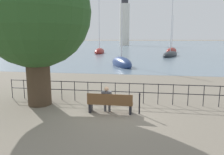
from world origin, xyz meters
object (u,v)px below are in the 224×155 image
shade_tree (35,13)px  harbor_lighthouse (125,22)px  park_bench (110,103)px  sailboat_1 (170,54)px  sailboat_2 (172,51)px  sailboat_3 (122,63)px  closed_umbrella (139,102)px  sailboat_0 (99,51)px  seated_person_left (107,98)px

shade_tree → harbor_lighthouse: 94.40m
park_bench → sailboat_1: size_ratio=0.16×
shade_tree → sailboat_1: size_ratio=0.58×
sailboat_1 → harbor_lighthouse: 64.66m
sailboat_2 → harbor_lighthouse: size_ratio=0.38×
sailboat_3 → closed_umbrella: bearing=-103.8°
closed_umbrella → sailboat_0: bearing=104.4°
sailboat_3 → shade_tree: bearing=-121.0°
closed_umbrella → sailboat_2: (6.20, 43.35, -0.19)m
shade_tree → harbor_lighthouse: harbor_lighthouse is taller
sailboat_1 → sailboat_3: bearing=-97.4°
park_bench → sailboat_1: (6.05, 32.68, -0.11)m
shade_tree → seated_person_left: 5.21m
seated_person_left → sailboat_0: bearing=102.4°
closed_umbrella → sailboat_3: size_ratio=0.13×
sailboat_1 → harbor_lighthouse: (-14.54, 62.14, 10.39)m
sailboat_3 → sailboat_0: bearing=86.0°
sailboat_0 → sailboat_2: (16.09, 4.92, -0.04)m
park_bench → sailboat_3: bearing=94.5°
seated_person_left → sailboat_3: (-1.15, 16.68, -0.31)m
harbor_lighthouse → seated_person_left: bearing=-85.0°
closed_umbrella → harbor_lighthouse: bearing=95.9°
closed_umbrella → sailboat_1: sailboat_1 is taller
shade_tree → harbor_lighthouse: (-4.81, 94.07, 6.28)m
sailboat_0 → sailboat_3: sailboat_0 is taller
sailboat_1 → sailboat_3: size_ratio=1.64×
sailboat_0 → sailboat_2: sailboat_0 is taller
shade_tree → closed_umbrella: (4.96, -0.68, -3.88)m
park_bench → harbor_lighthouse: 95.75m
sailboat_1 → harbor_lighthouse: harbor_lighthouse is taller
sailboat_3 → seated_person_left: bearing=-108.7°
park_bench → sailboat_1: 33.24m
sailboat_1 → harbor_lighthouse: bearing=120.5°
park_bench → seated_person_left: bearing=154.0°
sailboat_1 → shade_tree: bearing=-89.6°
shade_tree → park_bench: bearing=-11.5°
seated_person_left → harbor_lighthouse: harbor_lighthouse is taller
park_bench → sailboat_3: sailboat_3 is taller
shade_tree → sailboat_0: bearing=97.4°
seated_person_left → sailboat_3: size_ratio=0.16×
sailboat_1 → sailboat_3: 17.54m
shade_tree → park_bench: (3.68, -0.75, -4.00)m
seated_person_left → closed_umbrella: size_ratio=1.19×
park_bench → sailboat_0: bearing=102.6°
seated_person_left → harbor_lighthouse: bearing=95.0°
sailboat_0 → harbor_lighthouse: size_ratio=0.55×
shade_tree → seated_person_left: size_ratio=6.03×
seated_person_left → sailboat_3: bearing=93.9°
park_bench → harbor_lighthouse: (-8.49, 94.82, 10.28)m
sailboat_0 → sailboat_1: 15.77m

